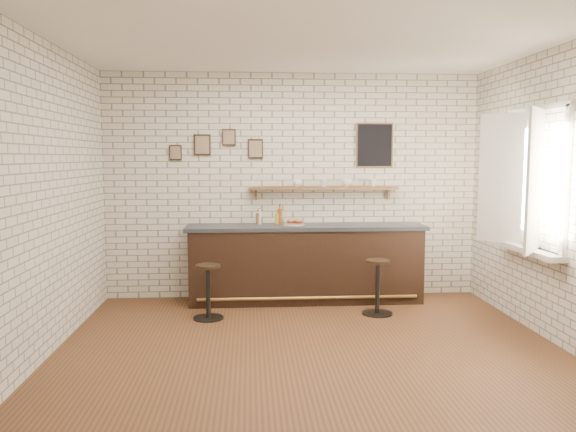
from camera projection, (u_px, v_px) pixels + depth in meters
name	position (u px, v px, depth m)	size (l,w,h in m)	color
ground	(308.00, 344.00, 5.71)	(5.00, 5.00, 0.00)	brown
bar_counter	(306.00, 263.00, 7.35)	(3.10, 0.65, 1.01)	black
sandwich_plate	(294.00, 225.00, 7.30)	(0.28, 0.28, 0.01)	white
ciabatta_sandwich	(295.00, 221.00, 7.30)	(0.23, 0.17, 0.07)	tan
potato_chips	(292.00, 224.00, 7.29)	(0.25, 0.18, 0.00)	#EAB352
bitters_bottle_brown	(258.00, 218.00, 7.40)	(0.06, 0.06, 0.19)	brown
bitters_bottle_white	(259.00, 218.00, 7.40)	(0.06, 0.06, 0.21)	white
bitters_bottle_amber	(280.00, 216.00, 7.41)	(0.06, 0.06, 0.26)	#984218
condiment_bottle_yellow	(277.00, 218.00, 7.41)	(0.06, 0.06, 0.18)	gold
bar_stool_left	(208.00, 290.00, 6.56)	(0.36, 0.36, 0.65)	black
bar_stool_right	(378.00, 285.00, 6.75)	(0.37, 0.37, 0.67)	black
wall_shelf	(323.00, 188.00, 7.47)	(2.00, 0.18, 0.18)	brown
shelf_cup_a	(297.00, 183.00, 7.44)	(0.12, 0.12, 0.09)	white
shelf_cup_b	(324.00, 183.00, 7.46)	(0.11, 0.11, 0.10)	white
shelf_cup_c	(347.00, 183.00, 7.48)	(0.13, 0.13, 0.10)	white
shelf_cup_d	(373.00, 183.00, 7.51)	(0.11, 0.11, 0.10)	white
back_wall_decor	(310.00, 145.00, 7.48)	(2.96, 0.02, 0.56)	black
window_sill	(525.00, 249.00, 6.08)	(0.20, 1.35, 0.06)	white
casement_window	(525.00, 180.00, 6.00)	(0.40, 1.30, 1.56)	white
book_lower	(524.00, 245.00, 6.07)	(0.16, 0.22, 0.02)	tan
book_upper	(523.00, 243.00, 6.09)	(0.18, 0.25, 0.02)	tan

